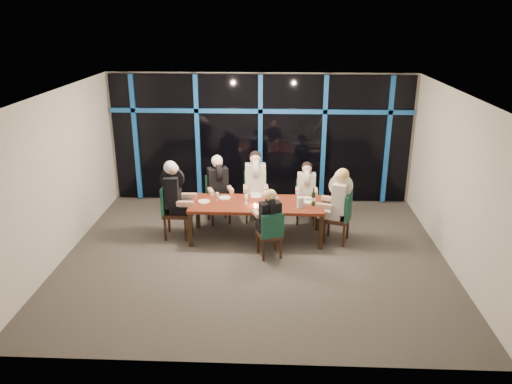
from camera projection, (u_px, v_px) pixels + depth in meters
room at (254, 151)px, 8.56m from camera, size 7.04×7.00×3.02m
window_wall at (261, 137)px, 11.48m from camera, size 6.86×0.43×2.94m
dining_table at (256, 206)px, 9.77m from camera, size 2.60×1.00×0.75m
chair_far_left at (218, 196)px, 10.66m from camera, size 0.59×0.59×1.00m
chair_far_mid at (255, 193)px, 10.77m from camera, size 0.52×0.52×1.04m
chair_far_right at (306, 199)px, 10.65m from camera, size 0.43×0.43×0.91m
chair_end_left at (171, 208)px, 9.87m from camera, size 0.51×0.51×1.08m
chair_end_right at (342, 215)px, 9.63m from camera, size 0.61×0.61×1.03m
chair_near_mid at (271, 233)px, 9.04m from camera, size 0.53×0.53×0.90m
diner_far_left at (218, 180)px, 10.44m from camera, size 0.60×0.68×0.98m
diner_far_mid at (255, 176)px, 10.55m from camera, size 0.54×0.67×1.01m
diner_far_right at (306, 184)px, 10.45m from camera, size 0.46×0.57×0.89m
diner_end_left at (175, 188)px, 9.72m from camera, size 0.67×0.54×1.05m
diner_end_right at (338, 195)px, 9.52m from camera, size 0.70×0.62×1.00m
diner_near_mid at (270, 213)px, 8.98m from camera, size 0.54×0.62×0.88m
plate_far_left at (225, 198)px, 10.01m from camera, size 0.24×0.24×0.01m
plate_far_mid at (256, 196)px, 10.10m from camera, size 0.24×0.24×0.01m
plate_far_right at (307, 198)px, 9.96m from camera, size 0.24×0.24×0.01m
plate_end_left at (204, 201)px, 9.81m from camera, size 0.24×0.24×0.01m
plate_end_right at (309, 202)px, 9.79m from camera, size 0.24×0.24×0.01m
plate_near_mid at (260, 207)px, 9.52m from camera, size 0.24×0.24×0.01m
wine_bottle at (313, 199)px, 9.59m from camera, size 0.08×0.08×0.35m
water_pitcher at (300, 202)px, 9.47m from camera, size 0.13×0.12×0.22m
tea_light at (255, 205)px, 9.61m from camera, size 0.06×0.06×0.03m
wine_glass_a at (246, 197)px, 9.70m from camera, size 0.07×0.07×0.18m
wine_glass_b at (265, 194)px, 9.82m from camera, size 0.08×0.08×0.20m
wine_glass_c at (277, 199)px, 9.61m from camera, size 0.06×0.06×0.16m
wine_glass_d at (217, 195)px, 9.84m from camera, size 0.06×0.06×0.16m
wine_glass_e at (298, 194)px, 9.88m from camera, size 0.06×0.06×0.16m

